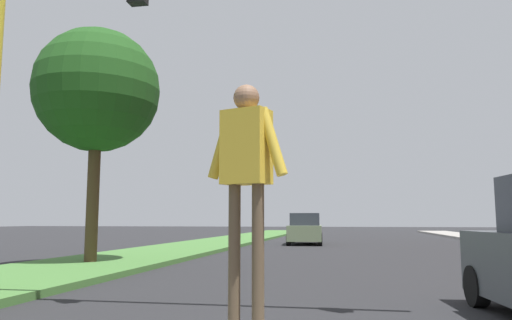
# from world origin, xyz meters

# --- Properties ---
(ground_plane) EXTENTS (140.00, 140.00, 0.00)m
(ground_plane) POSITION_xyz_m (0.00, 30.00, 0.00)
(ground_plane) COLOR #262628
(median_strip) EXTENTS (4.02, 64.00, 0.15)m
(median_strip) POSITION_xyz_m (-7.79, 28.00, 0.07)
(median_strip) COLOR #477A38
(median_strip) RESTS_ON ground_plane
(tree_mid) EXTENTS (3.77, 3.77, 7.02)m
(tree_mid) POSITION_xyz_m (-7.91, 15.61, 5.25)
(tree_mid) COLOR #4C3823
(tree_mid) RESTS_ON median_strip
(traffic_light_gantry) EXTENTS (8.22, 0.30, 6.00)m
(traffic_light_gantry) POSITION_xyz_m (-3.71, 9.03, 4.33)
(traffic_light_gantry) COLOR gold
(traffic_light_gantry) RESTS_ON median_strip
(pedestrian_performer) EXTENTS (0.74, 0.35, 2.49)m
(pedestrian_performer) POSITION_xyz_m (-1.32, 6.18, 1.66)
(pedestrian_performer) COLOR brown
(pedestrian_performer) RESTS_ON ground_plane
(sedan_midblock) EXTENTS (2.09, 4.58, 1.73)m
(sedan_midblock) POSITION_xyz_m (-2.87, 30.08, 0.80)
(sedan_midblock) COLOR gray
(sedan_midblock) RESTS_ON ground_plane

